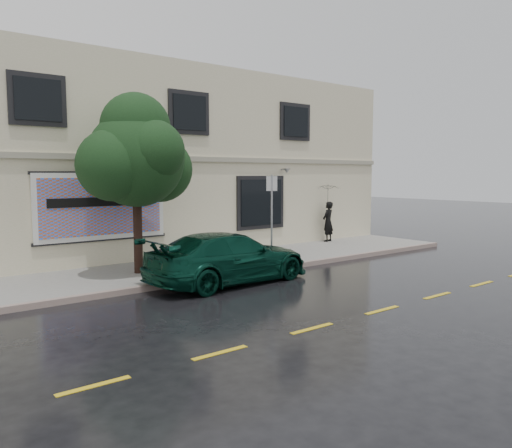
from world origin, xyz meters
TOP-DOWN VIEW (x-y plane):
  - ground at (0.00, 0.00)m, footprint 90.00×90.00m
  - sidewalk at (0.00, 3.25)m, footprint 20.00×3.50m
  - curb at (0.00, 1.50)m, footprint 20.00×0.18m
  - road_marking at (0.00, -3.50)m, footprint 19.00×0.12m
  - building at (0.00, 9.00)m, footprint 20.00×8.12m
  - billboard at (-3.20, 4.92)m, footprint 4.30×0.16m
  - car at (-1.10, 0.97)m, footprint 5.09×2.50m
  - pedestrian at (6.65, 4.60)m, footprint 0.73×0.59m
  - umbrella at (6.65, 4.60)m, footprint 1.28×1.28m
  - street_tree at (-2.81, 3.20)m, footprint 2.80×2.80m
  - fire_hydrant at (-1.53, 2.91)m, footprint 0.35×0.33m
  - sign_pole at (1.06, 1.70)m, footprint 0.34×0.15m

SIDE VIEW (x-z plane):
  - ground at x=0.00m, z-range 0.00..0.00m
  - road_marking at x=0.00m, z-range 0.00..0.01m
  - sidewalk at x=0.00m, z-range 0.00..0.15m
  - curb at x=0.00m, z-range -0.01..0.15m
  - fire_hydrant at x=-1.53m, z-range 0.14..1.00m
  - car at x=-1.10m, z-range 0.00..1.44m
  - pedestrian at x=6.65m, z-range 0.15..1.88m
  - sign_pole at x=1.06m, z-range 0.42..3.32m
  - billboard at x=-3.20m, z-range 0.95..3.15m
  - umbrella at x=6.65m, z-range 1.88..2.68m
  - street_tree at x=-2.81m, z-range 1.11..5.87m
  - building at x=0.00m, z-range 0.00..7.00m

